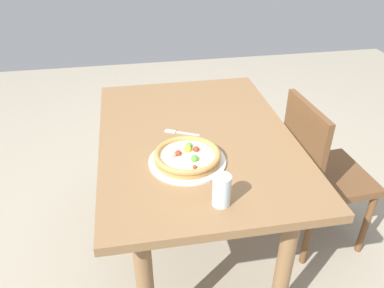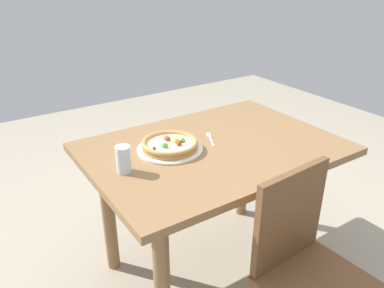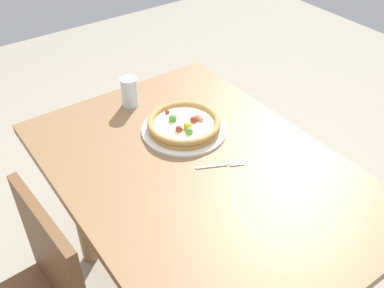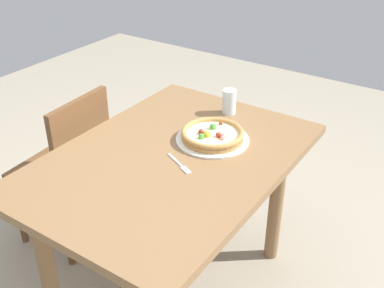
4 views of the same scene
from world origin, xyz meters
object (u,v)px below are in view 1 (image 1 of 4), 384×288
object	(u,v)px
chair_near	(319,171)
dining_table	(196,156)
drinking_glass	(221,190)
plate	(187,161)
fork	(179,132)
pizza	(187,156)

from	to	relation	value
chair_near	dining_table	bearing A→B (deg)	-94.10
chair_near	drinking_glass	world-z (taller)	drinking_glass
plate	fork	bearing A→B (deg)	-0.28
plate	pizza	world-z (taller)	pizza
plate	fork	xyz separation A→B (m)	(0.24, -0.00, -0.00)
dining_table	pizza	xyz separation A→B (m)	(-0.20, 0.07, 0.15)
dining_table	fork	xyz separation A→B (m)	(0.03, 0.07, 0.12)
dining_table	chair_near	xyz separation A→B (m)	(-0.00, -0.65, -0.16)
drinking_glass	fork	bearing A→B (deg)	7.95
dining_table	drinking_glass	bearing A→B (deg)	179.70
plate	chair_near	bearing A→B (deg)	-74.47
chair_near	plate	world-z (taller)	chair_near
plate	pizza	bearing A→B (deg)	8.65
chair_near	plate	xyz separation A→B (m)	(-0.20, 0.72, 0.29)
chair_near	pizza	distance (m)	0.81
fork	dining_table	bearing A→B (deg)	-179.09
plate	drinking_glass	xyz separation A→B (m)	(-0.27, -0.07, 0.05)
chair_near	plate	size ratio (longest dim) A/B	2.72
plate	drinking_glass	bearing A→B (deg)	-165.03
dining_table	fork	world-z (taller)	fork
chair_near	fork	distance (m)	0.78
plate	dining_table	bearing A→B (deg)	-20.02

